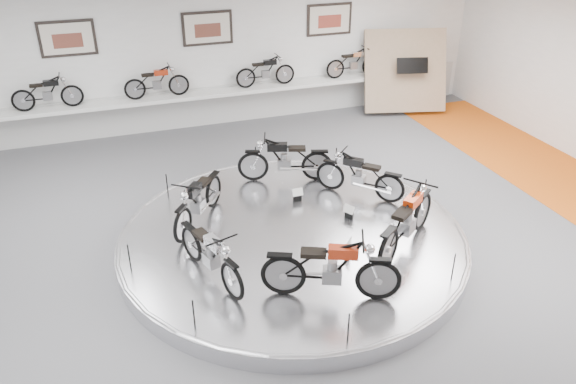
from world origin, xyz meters
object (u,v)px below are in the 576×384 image
object	(u,v)px
bike_c	(198,199)
bike_b	(285,159)
bike_a	(360,175)
bike_e	(331,268)
bike_d	(210,253)
bike_f	(407,220)
shelf	(214,93)
display_platform	(292,239)

from	to	relation	value
bike_c	bike_b	bearing A→B (deg)	154.77
bike_a	bike_e	bearing A→B (deg)	102.30
bike_a	bike_c	distance (m)	3.33
bike_b	bike_a	bearing A→B (deg)	154.28
bike_d	bike_f	world-z (taller)	bike_f
bike_d	bike_f	xyz separation A→B (m)	(3.42, -0.26, 0.08)
bike_d	bike_e	world-z (taller)	bike_e
bike_b	bike_f	bearing A→B (deg)	128.13
bike_a	bike_d	xyz separation A→B (m)	(-3.50, -1.75, 0.00)
bike_b	bike_e	bearing A→B (deg)	99.21
bike_c	bike_d	bearing A→B (deg)	31.26
bike_b	shelf	bearing A→B (deg)	-63.98
bike_b	bike_e	size ratio (longest dim) A/B	0.95
shelf	bike_e	bearing A→B (deg)	-90.54
bike_c	bike_f	world-z (taller)	bike_f
display_platform	bike_d	bearing A→B (deg)	-153.56
bike_f	display_platform	bearing A→B (deg)	110.09
bike_d	bike_e	distance (m)	1.96
bike_b	bike_f	distance (m)	3.38
display_platform	bike_e	xyz separation A→B (m)	(-0.08, -1.93, 0.69)
display_platform	bike_c	size ratio (longest dim) A/B	3.78
bike_a	bike_d	size ratio (longest dim) A/B	1.00
display_platform	bike_a	world-z (taller)	bike_a
display_platform	shelf	bearing A→B (deg)	90.00
shelf	bike_b	world-z (taller)	bike_b
shelf	bike_f	xyz separation A→B (m)	(1.71, -7.51, -0.15)
bike_b	bike_d	distance (m)	3.71
shelf	bike_e	world-z (taller)	bike_e
bike_b	bike_c	distance (m)	2.40
display_platform	bike_e	bearing A→B (deg)	-92.30
bike_d	bike_b	bearing A→B (deg)	124.36
bike_f	bike_d	bearing A→B (deg)	138.66
shelf	bike_d	world-z (taller)	bike_d
shelf	bike_a	xyz separation A→B (m)	(1.79, -5.50, -0.22)
shelf	bike_c	bearing A→B (deg)	-105.79
bike_e	bike_f	xyz separation A→B (m)	(1.79, 0.83, 0.01)
bike_a	bike_b	distance (m)	1.69
display_platform	bike_c	xyz separation A→B (m)	(-1.54, 0.94, 0.65)
display_platform	bike_f	world-z (taller)	bike_f
shelf	bike_e	size ratio (longest dim) A/B	6.00
bike_a	bike_f	xyz separation A→B (m)	(-0.07, -2.01, 0.08)
shelf	bike_e	xyz separation A→B (m)	(-0.08, -8.33, -0.16)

